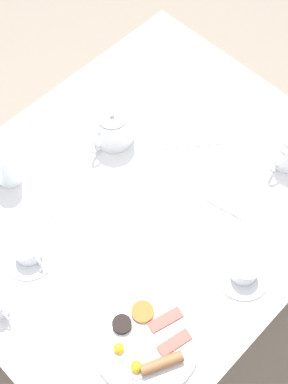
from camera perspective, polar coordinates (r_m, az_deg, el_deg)
ground_plane at (r=2.29m, az=0.00°, el=-9.53°), size 8.00×8.00×0.00m
table at (r=1.66m, az=0.00°, el=-1.41°), size 1.02×1.23×0.74m
breakfast_plate at (r=1.44m, az=0.18°, el=-15.68°), size 0.28×0.28×0.04m
teapot_near at (r=1.68m, az=-3.38°, el=6.87°), size 0.13×0.22×0.13m
teacup_with_saucer_left at (r=1.54m, az=-12.27°, el=-6.24°), size 0.16×0.16×0.06m
teacup_with_saucer_right at (r=1.50m, az=10.59°, el=-8.25°), size 0.16×0.16×0.06m
water_glass_tall at (r=1.64m, az=-14.55°, el=2.59°), size 0.07×0.07×0.13m
napkin_folded at (r=1.62m, az=9.46°, el=-0.74°), size 0.15×0.12×0.01m
fork_by_plate at (r=1.60m, az=-7.66°, el=-1.65°), size 0.08×0.16×0.00m
knife_by_plate at (r=1.71m, az=5.25°, el=5.03°), size 0.14×0.16×0.00m
spoon_for_tea at (r=1.84m, az=11.93°, el=8.94°), size 0.15×0.04×0.00m
fork_spare at (r=1.88m, az=3.82°, el=12.02°), size 0.16×0.09×0.00m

